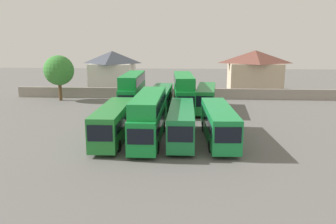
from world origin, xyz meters
TOP-DOWN VIEW (x-y plane):
  - ground at (0.00, 18.00)m, footprint 140.00×140.00m
  - depot_boundary_wall at (0.00, 25.01)m, footprint 56.00×0.50m
  - bus_1 at (-5.27, -0.30)m, footprint 2.74×11.22m
  - bus_2 at (-1.68, -0.23)m, footprint 2.62×11.91m
  - bus_3 at (1.53, 0.22)m, footprint 2.61×11.50m
  - bus_4 at (5.24, 0.31)m, footprint 3.09×11.90m
  - bus_5 at (-5.93, 15.38)m, footprint 2.74×11.97m
  - bus_6 at (-1.77, 14.73)m, footprint 2.78×11.75m
  - bus_7 at (1.44, 15.19)m, footprint 3.34×11.83m
  - bus_8 at (4.66, 15.13)m, footprint 3.33×11.12m
  - house_terrace_left at (-12.74, 32.63)m, footprint 8.23×8.22m
  - house_terrace_centre at (14.94, 34.33)m, footprint 10.34×7.09m
  - tree_left_of_lot at (-19.30, 22.01)m, footprint 4.93×4.93m

SIDE VIEW (x-z plane):
  - ground at x=0.00m, z-range 0.00..0.00m
  - depot_boundary_wall at x=0.00m, z-range 0.00..1.80m
  - bus_6 at x=-1.77m, z-range 0.24..3.51m
  - bus_3 at x=1.53m, z-range 0.24..3.61m
  - bus_4 at x=5.24m, z-range 0.24..3.64m
  - bus_8 at x=4.66m, z-range 0.24..3.71m
  - bus_1 at x=-5.27m, z-range 0.25..3.72m
  - bus_2 at x=-1.68m, z-range 0.31..5.02m
  - bus_7 at x=1.44m, z-range 0.32..5.46m
  - bus_5 at x=-5.93m, z-range 0.32..5.51m
  - house_terrace_left at x=-12.74m, z-range 0.08..7.97m
  - house_terrace_centre at x=14.94m, z-range 0.08..8.10m
  - tree_left_of_lot at x=-19.30m, z-range 1.26..8.77m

